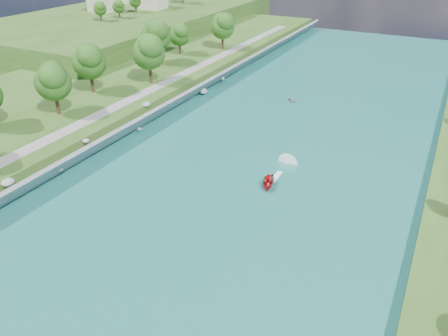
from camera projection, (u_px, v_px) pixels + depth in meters
The scene contains 9 objects.
ground at pixel (187, 231), 58.45m from camera, with size 260.00×260.00×0.00m, color #2D5119.
river_water at pixel (249, 167), 73.94m from camera, with size 55.00×240.00×0.10m, color #1A6565.
berm_west at pixel (38, 109), 93.44m from camera, with size 45.00×240.00×3.50m, color #2D5119.
ridge_west at pixel (133, 23), 163.52m from camera, with size 60.00×120.00×9.00m, color #2D5119.
riprap_bank at pixel (124, 131), 82.95m from camera, with size 5.07×236.00×4.42m.
riverside_path at pixel (99, 115), 85.46m from camera, with size 3.00×200.00×0.10m, color gray.
trees_west at pixel (29, 91), 79.41m from camera, with size 17.84×152.36×13.90m.
motorboat at pixel (272, 178), 69.43m from camera, with size 3.60×18.82×2.07m.
raft at pixel (292, 100), 101.82m from camera, with size 3.40×3.38×1.67m.
Camera 1 is at (26.26, -39.42, 35.64)m, focal length 35.00 mm.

